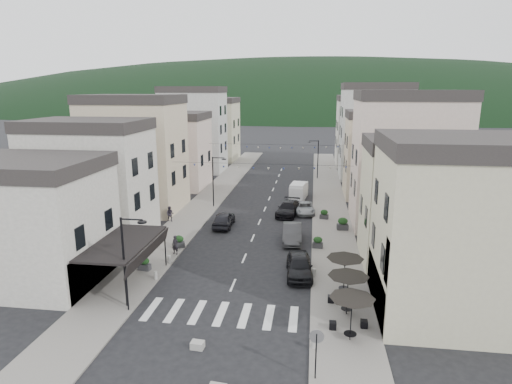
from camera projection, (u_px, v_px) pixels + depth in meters
ground at (214, 331)px, 24.60m from camera, size 700.00×700.00×0.00m
sidewalk_left at (214, 194)px, 56.39m from camera, size 4.00×76.00×0.12m
sidewalk_right at (329, 198)px, 54.43m from camera, size 4.00×76.00×0.12m
hill_backdrop at (307, 108)px, 313.58m from camera, size 640.00×360.00×70.00m
boutique_building at (16, 227)px, 30.49m from camera, size 12.00×8.00×8.00m
bistro_building at (465, 237)px, 25.39m from camera, size 10.00×8.00×10.00m
boutique_awning at (127, 244)px, 29.63m from camera, size 3.77×7.50×3.28m
buildings_row_left at (174, 142)px, 61.42m from camera, size 10.20×54.16×14.00m
buildings_row_right at (383, 145)px, 56.48m from camera, size 10.20×54.16×14.50m
cafe_terrace at (348, 280)px, 25.74m from camera, size 2.50×8.10×2.53m
streetlamp_left_near at (128, 253)px, 26.41m from camera, size 1.70×0.56×6.00m
streetlamp_left_far at (215, 177)px, 49.53m from camera, size 1.70×0.56×6.00m
streetlamp_right_far at (316, 155)px, 65.35m from camera, size 1.70×0.56×6.00m
traffic_sign at (316, 345)px, 20.02m from camera, size 0.70×0.07×2.70m
bollards at (232, 283)px, 29.80m from camera, size 11.66×10.26×0.60m
bunting_near at (261, 167)px, 44.46m from camera, size 19.00×0.28×0.62m
bunting_far at (275, 147)px, 59.87m from camera, size 19.00×0.28×0.62m
parked_car_a at (299, 266)px, 31.77m from camera, size 2.25×4.84×1.60m
parked_car_b at (292, 233)px, 38.94m from camera, size 1.90×4.88×1.59m
parked_car_c at (305, 208)px, 47.87m from camera, size 2.50×4.64×1.24m
parked_car_d at (288, 208)px, 47.15m from camera, size 2.76×5.34×1.48m
parked_car_e at (224, 219)px, 43.17m from camera, size 1.94×4.59×1.55m
delivery_van at (299, 191)px, 54.08m from camera, size 2.29×4.57×2.10m
pedestrian_a at (175, 245)px, 35.60m from camera, size 0.66×0.50×1.62m
pedestrian_b at (170, 214)px, 44.39m from camera, size 0.80×0.63×1.62m
concrete_block_c at (197, 345)px, 22.94m from camera, size 0.74×0.56×0.40m
planter_la at (144, 264)px, 32.55m from camera, size 0.98×0.63×1.02m
planter_lb at (179, 242)px, 37.21m from camera, size 1.10×0.86×1.09m
planter_ra at (318, 242)px, 37.14m from camera, size 0.94×0.59×1.00m
planter_rb at (343, 224)px, 41.88m from camera, size 1.14×0.69×1.23m
planter_rc at (324, 214)px, 45.44m from camera, size 0.97×0.65×1.00m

